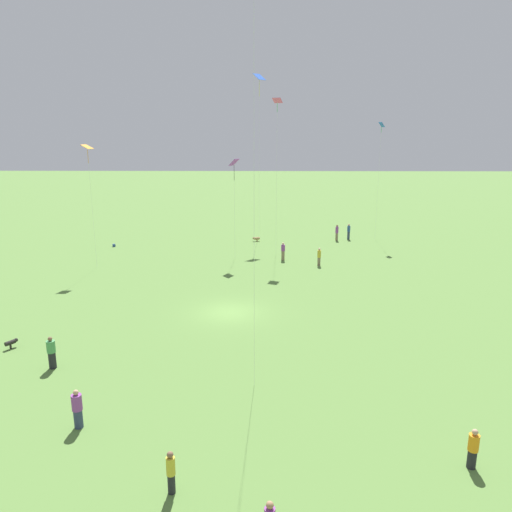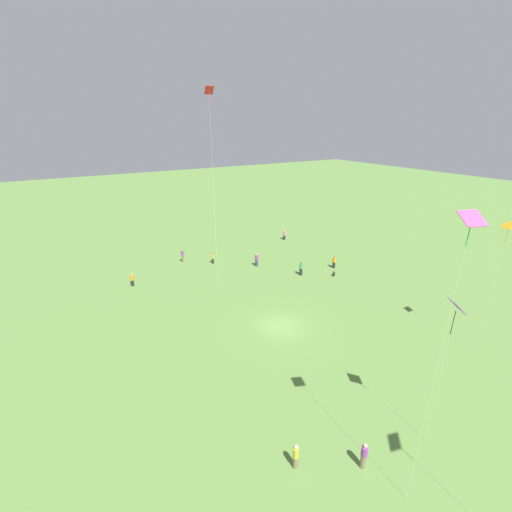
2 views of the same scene
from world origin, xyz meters
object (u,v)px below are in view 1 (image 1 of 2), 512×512
Objects in this scene: person_2 at (319,257)px; kite_0 at (277,109)px; picnic_bag_0 at (114,245)px; person_1 at (171,472)px; kite_1 at (381,133)px; person_5 at (473,449)px; person_6 at (337,233)px; person_9 at (77,409)px; kite_5 at (88,152)px; person_3 at (52,353)px; kite_4 at (234,166)px; person_7 at (283,251)px; kite_3 at (259,83)px; person_10 at (349,232)px; dog_1 at (256,238)px; dog_0 at (11,342)px.

person_2 is 14.95m from kite_0.
person_1 is at bearing 19.06° from picnic_bag_0.
person_5 is at bearing -161.12° from kite_1.
person_2 is 4.76× the size of picnic_bag_0.
person_6 is 25.51m from picnic_bag_0.
kite_0 is at bearing 24.20° from person_9.
kite_5 is at bearing -46.56° from person_5.
kite_1 reaches higher than person_6.
person_3 is 29.29m from picnic_bag_0.
kite_4 reaches higher than person_5.
picnic_bag_0 is at bearing 58.50° from person_6.
person_2 is 23.25m from picnic_bag_0.
kite_4 reaches higher than person_7.
kite_1 is 0.71× the size of kite_3.
person_10 is at bearing -89.48° from person_5.
person_5 is at bearing -57.61° from person_9.
kite_5 reaches higher than person_1.
person_9 is 38.06m from dog_1.
person_1 is 0.09× the size of kite_3.
person_6 is 19.37m from kite_3.
person_7 is at bearing 154.80° from kite_4.
person_2 is 12.03m from kite_4.
kite_0 is 18.32m from kite_5.
kite_5 is 21.51m from dog_1.
person_7 is 26.89m from dog_0.
person_2 is 0.94× the size of person_10.
person_3 and person_10 have the same top height.
person_5 is 0.91× the size of person_10.
person_5 is at bearing 33.80° from picnic_bag_0.
kite_1 is (-38.69, 21.44, 11.38)m from person_9.
kite_3 reaches higher than picnic_bag_0.
person_7 is at bearing -174.82° from dog_1.
kite_4 is (-2.70, -8.20, 8.38)m from person_2.
person_1 is 0.15× the size of kite_5.
person_2 is at bearing -90.50° from person_7.
person_10 is 11.03m from dog_1.
person_2 is 0.15× the size of kite_5.
person_7 is (-23.26, 13.59, -0.00)m from person_3.
person_2 is 0.09× the size of kite_3.
person_6 is 28.91m from kite_5.
person_10 is at bearing -162.06° from kite_4.
kite_3 is (-1.96, -13.78, 5.53)m from kite_1.
person_10 is (-38.56, 18.29, 0.04)m from person_9.
person_7 is at bearing 12.73° from person_2.
person_7 is 0.10× the size of kite_3.
kite_5 is at bearing -139.06° from kite_3.
kite_4 reaches higher than person_6.
person_1 reaches higher than dog_0.
kite_4 is (-29.54, 5.31, 8.36)m from person_9.
person_9 is 45.68m from kite_1.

